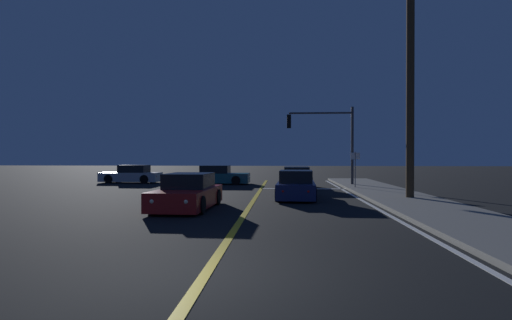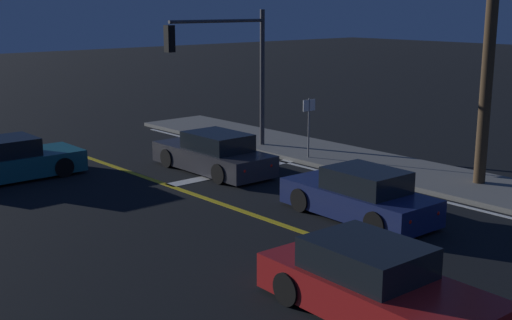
% 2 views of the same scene
% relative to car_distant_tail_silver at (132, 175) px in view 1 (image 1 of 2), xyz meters
% --- Properties ---
extents(ground_plane, '(160.00, 160.00, 0.00)m').
position_rel_car_distant_tail_silver_xyz_m(ground_plane, '(10.06, -23.69, -0.58)').
color(ground_plane, black).
extents(sidewalk_right, '(3.20, 36.30, 0.15)m').
position_rel_car_distant_tail_silver_xyz_m(sidewalk_right, '(16.79, -13.60, -0.51)').
color(sidewalk_right, slate).
rests_on(sidewalk_right, ground).
extents(lane_line_center, '(0.20, 34.28, 0.01)m').
position_rel_car_distant_tail_silver_xyz_m(lane_line_center, '(10.06, -13.60, -0.58)').
color(lane_line_center, gold).
rests_on(lane_line_center, ground).
extents(lane_line_edge_right, '(0.16, 34.28, 0.01)m').
position_rel_car_distant_tail_silver_xyz_m(lane_line_edge_right, '(14.94, -13.60, -0.58)').
color(lane_line_edge_right, white).
rests_on(lane_line_edge_right, ground).
extents(stop_bar, '(5.14, 0.50, 0.01)m').
position_rel_car_distant_tail_silver_xyz_m(stop_bar, '(12.63, -5.02, -0.58)').
color(stop_bar, white).
rests_on(stop_bar, ground).
extents(car_distant_tail_silver, '(4.50, 1.95, 1.34)m').
position_rel_car_distant_tail_silver_xyz_m(car_distant_tail_silver, '(0.00, 0.00, 0.00)').
color(car_distant_tail_silver, '#B2B5BA').
rests_on(car_distant_tail_silver, ground).
extents(car_parked_curb_teal, '(4.43, 2.03, 1.34)m').
position_rel_car_distant_tail_silver_xyz_m(car_parked_curb_teal, '(6.73, -0.95, 0.00)').
color(car_parked_curb_teal, '#195960').
rests_on(car_parked_curb_teal, ground).
extents(car_lead_oncoming_red, '(2.09, 4.58, 1.34)m').
position_rel_car_distant_tail_silver_xyz_m(car_lead_oncoming_red, '(7.76, -14.90, 0.00)').
color(car_lead_oncoming_red, maroon).
rests_on(car_lead_oncoming_red, ground).
extents(car_mid_block_navy, '(1.95, 4.36, 1.34)m').
position_rel_car_distant_tail_silver_xyz_m(car_mid_block_navy, '(12.00, -10.99, -0.00)').
color(car_mid_block_navy, navy).
rests_on(car_mid_block_navy, ground).
extents(car_side_waiting_charcoal, '(1.90, 4.74, 1.34)m').
position_rel_car_distant_tail_silver_xyz_m(car_side_waiting_charcoal, '(12.24, -4.49, 0.00)').
color(car_side_waiting_charcoal, '#2D2D33').
rests_on(car_side_waiting_charcoal, ground).
extents(traffic_signal_near_right, '(4.42, 0.28, 5.28)m').
position_rel_car_distant_tail_silver_xyz_m(traffic_signal_near_right, '(14.33, -2.72, 2.99)').
color(traffic_signal_near_right, '#38383D').
rests_on(traffic_signal_near_right, ground).
extents(utility_pole_right, '(1.50, 0.36, 11.40)m').
position_rel_car_distant_tail_silver_xyz_m(utility_pole_right, '(17.09, -11.43, 5.25)').
color(utility_pole_right, '#42301E').
rests_on(utility_pole_right, ground).
extents(street_sign_corner, '(0.56, 0.06, 2.26)m').
position_rel_car_distant_tail_silver_xyz_m(street_sign_corner, '(15.69, -5.52, 0.95)').
color(street_sign_corner, slate).
rests_on(street_sign_corner, ground).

